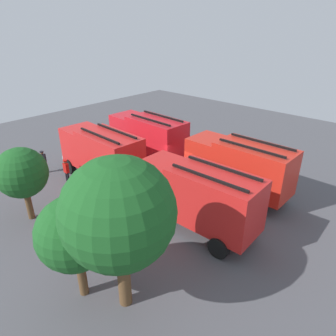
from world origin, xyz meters
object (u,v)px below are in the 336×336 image
(firefighter_0, at_px, (43,161))
(tree_0, at_px, (119,214))
(firefighter_1, at_px, (145,134))
(fire_truck_0, at_px, (238,165))
(firefighter_2, at_px, (89,184))
(traffic_cone_0, at_px, (152,179))
(fire_truck_1, at_px, (148,135))
(firefighter_3, at_px, (66,170))
(tree_2, at_px, (22,173))
(fire_truck_2, at_px, (197,194))
(tree_1, at_px, (75,234))
(fire_truck_3, at_px, (101,152))

(firefighter_0, bearing_deg, tree_0, 30.33)
(tree_0, bearing_deg, firefighter_1, -46.04)
(fire_truck_0, bearing_deg, firefighter_2, 46.09)
(fire_truck_0, relative_size, firefighter_1, 4.05)
(traffic_cone_0, bearing_deg, fire_truck_1, -41.03)
(firefighter_0, distance_m, firefighter_3, 2.79)
(fire_truck_1, distance_m, tree_2, 10.77)
(firefighter_1, xyz_separation_m, firefighter_3, (-1.52, 9.11, 0.01))
(fire_truck_2, relative_size, tree_1, 1.56)
(firefighter_2, height_order, tree_0, tree_0)
(fire_truck_0, bearing_deg, firefighter_0, 30.16)
(firefighter_1, bearing_deg, tree_1, 151.49)
(fire_truck_3, bearing_deg, firefighter_1, -65.67)
(tree_0, xyz_separation_m, tree_1, (1.67, 0.89, -1.23))
(fire_truck_2, xyz_separation_m, firefighter_2, (7.11, 2.16, -1.14))
(firefighter_1, bearing_deg, fire_truck_2, 172.02)
(firefighter_3, distance_m, tree_1, 10.76)
(firefighter_3, height_order, tree_0, tree_0)
(tree_2, relative_size, traffic_cone_0, 6.35)
(tree_1, height_order, tree_2, tree_1)
(fire_truck_1, height_order, fire_truck_2, same)
(fire_truck_0, relative_size, tree_2, 1.63)
(fire_truck_1, relative_size, fire_truck_3, 1.00)
(firefighter_0, height_order, tree_1, tree_1)
(fire_truck_3, bearing_deg, firefighter_3, 58.60)
(firefighter_3, xyz_separation_m, tree_1, (-9.38, 4.82, 2.13))
(fire_truck_1, distance_m, tree_1, 14.28)
(firefighter_0, xyz_separation_m, tree_1, (-12.16, 4.50, 2.14))
(fire_truck_1, height_order, firefighter_2, fire_truck_1)
(firefighter_1, relative_size, traffic_cone_0, 2.56)
(fire_truck_2, xyz_separation_m, tree_2, (7.72, 5.84, 0.83))
(fire_truck_3, relative_size, firefighter_3, 4.05)
(fire_truck_0, xyz_separation_m, firefighter_2, (6.80, 6.98, -1.14))
(fire_truck_1, bearing_deg, fire_truck_2, 152.76)
(tree_1, bearing_deg, fire_truck_1, -55.23)
(firefighter_0, bearing_deg, firefighter_2, 46.95)
(fire_truck_0, bearing_deg, tree_1, 88.56)
(firefighter_2, distance_m, firefighter_3, 2.95)
(fire_truck_1, height_order, tree_1, tree_1)
(firefighter_2, distance_m, tree_2, 4.22)
(fire_truck_2, bearing_deg, fire_truck_1, -30.66)
(firefighter_0, relative_size, firefighter_1, 1.00)
(fire_truck_2, height_order, tree_1, tree_1)
(fire_truck_0, bearing_deg, firefighter_3, 35.48)
(traffic_cone_0, bearing_deg, tree_0, 129.34)
(fire_truck_1, bearing_deg, fire_truck_0, -178.55)
(tree_1, bearing_deg, fire_truck_0, -91.76)
(fire_truck_2, distance_m, firefighter_2, 7.52)
(firefighter_1, bearing_deg, firefighter_0, 105.88)
(fire_truck_2, xyz_separation_m, fire_truck_3, (8.67, -0.08, 0.00))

